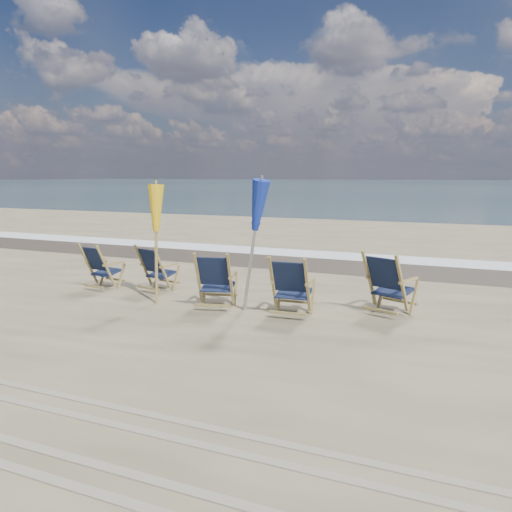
# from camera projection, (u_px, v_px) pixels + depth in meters

# --- Properties ---
(ocean) EXTENTS (400.00, 400.00, 0.00)m
(ocean) POSITION_uv_depth(u_px,v_px,m) (453.00, 184.00, 123.63)
(ocean) COLOR #355259
(ocean) RESTS_ON ground
(surf_foam) EXTENTS (200.00, 1.40, 0.01)m
(surf_foam) POSITION_uv_depth(u_px,v_px,m) (336.00, 255.00, 14.78)
(surf_foam) COLOR silver
(surf_foam) RESTS_ON ground
(wet_sand_strip) EXTENTS (200.00, 2.60, 0.00)m
(wet_sand_strip) POSITION_uv_depth(u_px,v_px,m) (322.00, 264.00, 13.42)
(wet_sand_strip) COLOR #42362A
(wet_sand_strip) RESTS_ON ground
(tire_tracks) EXTENTS (80.00, 1.30, 0.01)m
(tire_tracks) POSITION_uv_depth(u_px,v_px,m) (50.00, 429.00, 4.68)
(tire_tracks) COLOR gray
(tire_tracks) RESTS_ON ground
(beach_chair_0) EXTENTS (0.74, 0.81, 0.98)m
(beach_chair_0) POSITION_uv_depth(u_px,v_px,m) (106.00, 268.00, 10.13)
(beach_chair_0) COLOR #121A34
(beach_chair_0) RESTS_ON ground
(beach_chair_1) EXTENTS (0.76, 0.82, 0.97)m
(beach_chair_1) POSITION_uv_depth(u_px,v_px,m) (162.00, 270.00, 9.95)
(beach_chair_1) COLOR #121A34
(beach_chair_1) RESTS_ON ground
(beach_chair_2) EXTENTS (0.82, 0.89, 1.05)m
(beach_chair_2) POSITION_uv_depth(u_px,v_px,m) (230.00, 281.00, 8.73)
(beach_chair_2) COLOR #121A34
(beach_chair_2) RESTS_ON ground
(beach_chair_3) EXTENTS (0.72, 0.80, 1.05)m
(beach_chair_3) POSITION_uv_depth(u_px,v_px,m) (307.00, 288.00, 8.17)
(beach_chair_3) COLOR #121A34
(beach_chair_3) RESTS_ON ground
(beach_chair_4) EXTENTS (0.95, 1.00, 1.11)m
(beach_chair_4) POSITION_uv_depth(u_px,v_px,m) (402.00, 287.00, 8.17)
(beach_chair_4) COLOR #121A34
(beach_chair_4) RESTS_ON ground
(umbrella_yellow) EXTENTS (0.30, 0.30, 2.17)m
(umbrella_yellow) POSITION_uv_depth(u_px,v_px,m) (155.00, 215.00, 9.05)
(umbrella_yellow) COLOR olive
(umbrella_yellow) RESTS_ON ground
(umbrella_blue) EXTENTS (0.30, 0.30, 2.31)m
(umbrella_blue) POSITION_uv_depth(u_px,v_px,m) (252.00, 210.00, 8.38)
(umbrella_blue) COLOR #A5A5AD
(umbrella_blue) RESTS_ON ground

